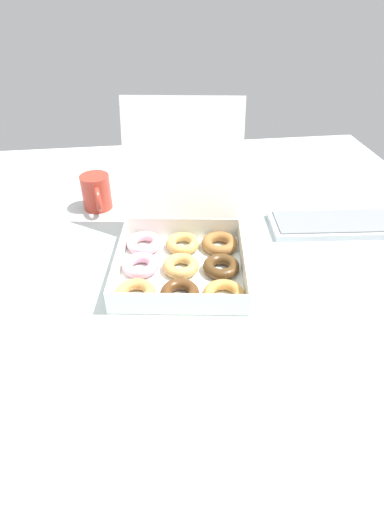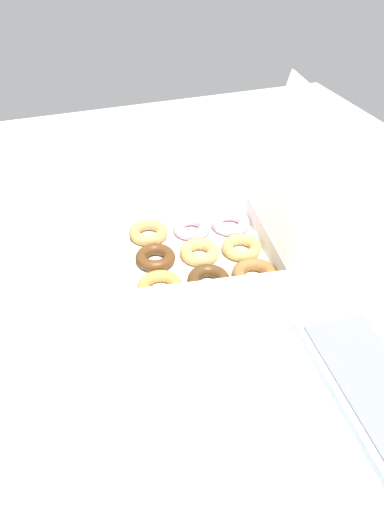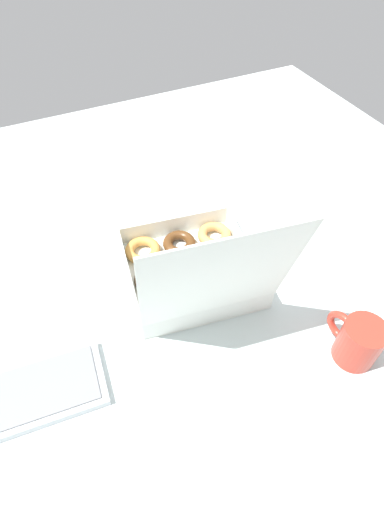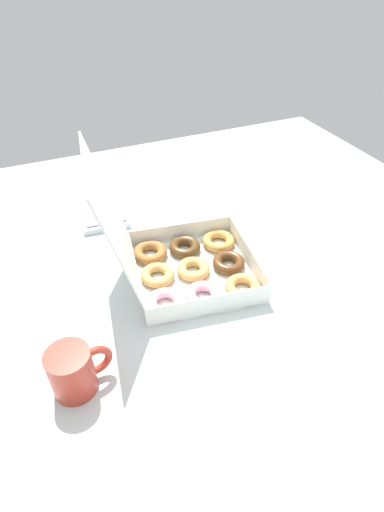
# 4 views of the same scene
# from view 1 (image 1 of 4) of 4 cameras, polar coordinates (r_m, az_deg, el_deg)

# --- Properties ---
(ground_plane) EXTENTS (1.80, 1.80, 0.02)m
(ground_plane) POSITION_cam_1_polar(r_m,az_deg,el_deg) (0.95, -4.87, -4.35)
(ground_plane) COLOR silver
(donut_box) EXTENTS (0.36, 0.43, 0.36)m
(donut_box) POSITION_cam_1_polar(r_m,az_deg,el_deg) (0.97, -1.54, 0.58)
(donut_box) COLOR white
(donut_box) RESTS_ON ground_plane
(keyboard) EXTENTS (0.37, 0.17, 0.02)m
(keyboard) POSITION_cam_1_polar(r_m,az_deg,el_deg) (1.21, 19.53, 4.34)
(keyboard) COLOR #B8BFC5
(keyboard) RESTS_ON ground_plane
(coffee_mug) EXTENTS (0.09, 0.13, 0.10)m
(coffee_mug) POSITION_cam_1_polar(r_m,az_deg,el_deg) (1.25, -13.49, 8.86)
(coffee_mug) COLOR #AE3426
(coffee_mug) RESTS_ON ground_plane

